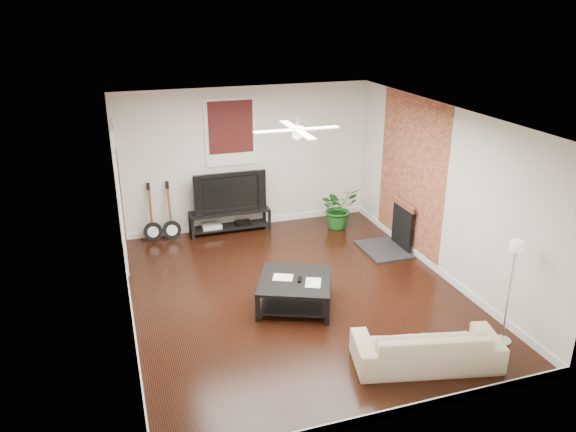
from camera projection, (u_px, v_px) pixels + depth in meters
The scene contains 14 objects.
room at pixel (296, 210), 8.30m from camera, with size 5.01×6.01×2.81m.
brick_accent at pixel (411, 175), 9.92m from camera, with size 0.02×2.20×2.80m, color brown.
fireplace at pixel (393, 226), 10.17m from camera, with size 0.80×1.10×0.92m, color black.
window_back at pixel (231, 132), 10.65m from camera, with size 1.00×0.06×1.30m, color #39100F.
door_left at pixel (120, 196), 9.32m from camera, with size 0.08×1.00×2.50m, color white.
tv_stand at pixel (230, 221), 11.07m from camera, with size 1.57×0.42×0.44m, color black.
tv at pixel (229, 191), 10.86m from camera, with size 1.41×0.18×0.81m, color black.
coffee_table at pixel (295, 292), 8.37m from camera, with size 1.05×1.05×0.44m, color black.
sofa at pixel (427, 345), 7.01m from camera, with size 1.82×0.71×0.53m, color #C7AD95.
floor_lamp at pixel (509, 293), 7.29m from camera, with size 0.24×0.24×1.48m, color silver, non-canonical shape.
potted_plant at pixel (339, 208), 11.20m from camera, with size 0.76×0.66×0.84m, color #195A1C.
guitar_left at pixel (151, 213), 10.48m from camera, with size 0.35×0.25×1.14m, color black, non-canonical shape.
guitar_right at pixel (170, 212), 10.55m from camera, with size 0.35×0.25×1.14m, color black, non-canonical shape.
ceiling_fan at pixel (297, 130), 7.87m from camera, with size 1.24×1.24×0.32m, color white, non-canonical shape.
Camera 1 is at (-2.56, -7.35, 4.31)m, focal length 34.98 mm.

